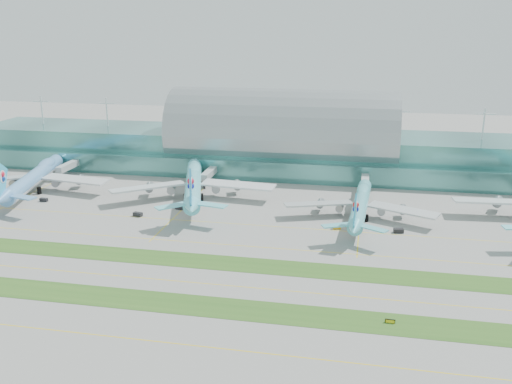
% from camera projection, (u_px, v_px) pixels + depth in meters
% --- Properties ---
extents(ground, '(700.00, 700.00, 0.00)m').
position_uv_depth(ground, '(223.00, 266.00, 185.90)').
color(ground, gray).
rests_on(ground, ground).
extents(terminal, '(340.00, 69.10, 36.00)m').
position_uv_depth(terminal, '(283.00, 144.00, 302.92)').
color(terminal, '#3D7A75').
rests_on(terminal, ground).
extents(grass_strip_near, '(420.00, 12.00, 0.08)m').
position_uv_depth(grass_strip_near, '(199.00, 306.00, 159.57)').
color(grass_strip_near, '#2D591E').
rests_on(grass_strip_near, ground).
extents(grass_strip_far, '(420.00, 12.00, 0.08)m').
position_uv_depth(grass_strip_far, '(225.00, 263.00, 187.77)').
color(grass_strip_far, '#2D591E').
rests_on(grass_strip_far, ground).
extents(taxiline_a, '(420.00, 0.35, 0.01)m').
position_uv_depth(taxiline_a, '(175.00, 343.00, 140.78)').
color(taxiline_a, yellow).
rests_on(taxiline_a, ground).
extents(taxiline_b, '(420.00, 0.35, 0.01)m').
position_uv_depth(taxiline_b, '(212.00, 284.00, 172.74)').
color(taxiline_b, yellow).
rests_on(taxiline_b, ground).
extents(taxiline_c, '(420.00, 0.35, 0.01)m').
position_uv_depth(taxiline_c, '(236.00, 245.00, 202.83)').
color(taxiline_c, yellow).
rests_on(taxiline_c, ground).
extents(taxiline_d, '(420.00, 0.35, 0.01)m').
position_uv_depth(taxiline_d, '(249.00, 225.00, 223.51)').
color(taxiline_d, yellow).
rests_on(taxiline_d, ground).
extents(airliner_a, '(71.01, 81.83, 22.75)m').
position_uv_depth(airliner_a, '(34.00, 177.00, 266.16)').
color(airliner_a, '#619CD6').
rests_on(airliner_a, ground).
extents(airliner_b, '(71.23, 82.46, 23.15)m').
position_uv_depth(airliner_b, '(193.00, 183.00, 255.60)').
color(airliner_b, '#67D6E4').
rests_on(airliner_b, ground).
extents(airliner_c, '(61.95, 70.37, 19.37)m').
position_uv_depth(airliner_c, '(361.00, 204.00, 230.01)').
color(airliner_c, '#5EC4CF').
rests_on(airliner_c, ground).
extents(gse_b, '(3.54, 1.72, 1.54)m').
position_uv_depth(gse_b, '(44.00, 200.00, 252.25)').
color(gse_b, black).
rests_on(gse_b, ground).
extents(gse_c, '(4.08, 2.61, 1.60)m').
position_uv_depth(gse_c, '(138.00, 214.00, 233.11)').
color(gse_c, black).
rests_on(gse_c, ground).
extents(gse_d, '(3.73, 2.70, 1.30)m').
position_uv_depth(gse_d, '(179.00, 208.00, 241.70)').
color(gse_d, black).
rests_on(gse_d, ground).
extents(gse_e, '(3.32, 2.32, 1.55)m').
position_uv_depth(gse_e, '(337.00, 227.00, 218.75)').
color(gse_e, orange).
rests_on(gse_e, ground).
extents(gse_f, '(3.96, 2.67, 1.62)m').
position_uv_depth(gse_f, '(399.00, 231.00, 214.75)').
color(gse_f, black).
rests_on(gse_f, ground).
extents(taxiway_sign_east, '(2.69, 0.45, 1.13)m').
position_uv_depth(taxiway_sign_east, '(390.00, 321.00, 150.13)').
color(taxiway_sign_east, black).
rests_on(taxiway_sign_east, ground).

